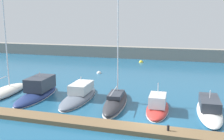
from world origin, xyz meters
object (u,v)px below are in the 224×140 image
(motorboat_white_sixth, at_px, (209,109))
(mooring_buoy_white, at_px, (99,73))
(motorboat_navy_second, at_px, (38,91))
(dock_bollard, at_px, (168,128))
(motorboat_red_fifth, at_px, (158,106))
(sailboat_ivory_nearest, at_px, (4,92))
(motorboat_slate_third, at_px, (79,95))
(mooring_buoy_yellow, at_px, (141,62))
(sailboat_charcoal_fourth, at_px, (116,101))

(motorboat_white_sixth, xyz_separation_m, mooring_buoy_white, (-16.48, 14.70, -0.49))
(motorboat_navy_second, xyz_separation_m, motorboat_white_sixth, (19.11, -0.38, -0.19))
(motorboat_navy_second, bearing_deg, mooring_buoy_white, -14.47)
(dock_bollard, bearing_deg, motorboat_navy_second, 157.82)
(motorboat_white_sixth, bearing_deg, motorboat_red_fifth, 94.73)
(motorboat_navy_second, height_order, dock_bollard, motorboat_navy_second)
(motorboat_navy_second, height_order, motorboat_white_sixth, motorboat_navy_second)
(sailboat_ivory_nearest, xyz_separation_m, motorboat_slate_third, (9.51, 1.01, 0.17))
(mooring_buoy_white, bearing_deg, motorboat_red_fifth, -52.78)
(sailboat_ivory_nearest, bearing_deg, motorboat_white_sixth, -94.02)
(motorboat_red_fifth, xyz_separation_m, mooring_buoy_white, (-11.57, 15.23, -0.44))
(sailboat_ivory_nearest, distance_m, motorboat_white_sixth, 23.53)
(mooring_buoy_yellow, bearing_deg, sailboat_charcoal_fourth, -85.37)
(motorboat_red_fifth, bearing_deg, dock_bollard, -167.05)
(sailboat_ivory_nearest, height_order, sailboat_charcoal_fourth, sailboat_charcoal_fourth)
(sailboat_ivory_nearest, height_order, dock_bollard, sailboat_ivory_nearest)
(motorboat_slate_third, distance_m, motorboat_red_fifth, 9.22)
(motorboat_white_sixth, xyz_separation_m, mooring_buoy_yellow, (-11.66, 27.75, -0.49))
(motorboat_slate_third, xyz_separation_m, mooring_buoy_yellow, (2.35, 26.86, -0.44))
(sailboat_charcoal_fourth, relative_size, motorboat_white_sixth, 2.24)
(motorboat_red_fifth, bearing_deg, sailboat_charcoal_fourth, 81.98)
(sailboat_ivory_nearest, xyz_separation_m, motorboat_white_sixth, (23.53, 0.12, 0.21))
(motorboat_white_sixth, distance_m, dock_bollard, 6.92)
(mooring_buoy_white, height_order, dock_bollard, dock_bollard)
(motorboat_red_fifth, relative_size, mooring_buoy_white, 8.70)
(motorboat_navy_second, bearing_deg, mooring_buoy_yellow, -19.28)
(motorboat_slate_third, height_order, sailboat_charcoal_fourth, sailboat_charcoal_fourth)
(motorboat_slate_third, relative_size, motorboat_red_fifth, 1.36)
(motorboat_white_sixth, relative_size, mooring_buoy_yellow, 9.32)
(motorboat_slate_third, bearing_deg, sailboat_ivory_nearest, 93.92)
(mooring_buoy_white, xyz_separation_m, mooring_buoy_yellow, (4.82, 13.05, 0.00))
(motorboat_slate_third, distance_m, mooring_buoy_white, 14.03)
(motorboat_red_fifth, distance_m, mooring_buoy_yellow, 29.08)
(motorboat_navy_second, relative_size, motorboat_slate_third, 0.99)
(mooring_buoy_white, height_order, mooring_buoy_yellow, mooring_buoy_yellow)
(mooring_buoy_yellow, bearing_deg, motorboat_navy_second, -105.24)
(sailboat_ivory_nearest, xyz_separation_m, motorboat_navy_second, (4.42, 0.50, 0.41))
(motorboat_red_fifth, height_order, mooring_buoy_yellow, motorboat_red_fifth)
(motorboat_red_fifth, xyz_separation_m, mooring_buoy_yellow, (-6.75, 28.28, -0.44))
(motorboat_navy_second, relative_size, motorboat_white_sixth, 1.08)
(sailboat_charcoal_fourth, bearing_deg, mooring_buoy_white, 20.74)
(motorboat_red_fifth, xyz_separation_m, motorboat_white_sixth, (4.91, 0.53, 0.05))
(motorboat_navy_second, relative_size, motorboat_red_fifth, 1.34)
(sailboat_ivory_nearest, height_order, mooring_buoy_yellow, sailboat_ivory_nearest)
(motorboat_white_sixth, relative_size, dock_bollard, 18.95)
(sailboat_ivory_nearest, relative_size, sailboat_charcoal_fourth, 0.75)
(motorboat_navy_second, relative_size, sailboat_charcoal_fourth, 0.48)
(motorboat_navy_second, bearing_deg, motorboat_slate_third, -88.37)
(sailboat_ivory_nearest, height_order, mooring_buoy_white, sailboat_ivory_nearest)
(sailboat_charcoal_fourth, distance_m, dock_bollard, 8.42)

